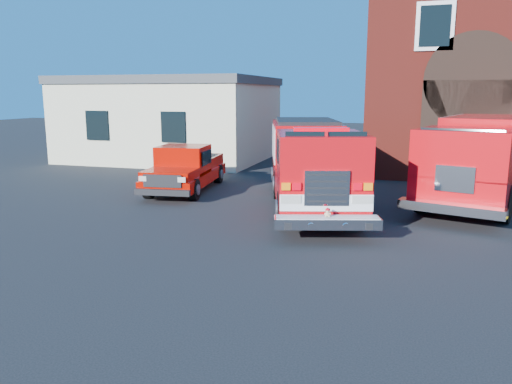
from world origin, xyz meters
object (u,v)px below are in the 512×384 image
(side_building, at_px, (173,118))
(fire_engine, at_px, (311,162))
(secondary_truck, at_px, (483,156))
(pickup_truck, at_px, (186,169))

(side_building, xyz_separation_m, fire_engine, (9.35, -9.36, -0.84))
(side_building, bearing_deg, secondary_truck, -25.79)
(fire_engine, bearing_deg, secondary_truck, 23.39)
(fire_engine, bearing_deg, side_building, 134.96)
(fire_engine, height_order, secondary_truck, secondary_truck)
(secondary_truck, bearing_deg, fire_engine, -156.61)
(fire_engine, relative_size, pickup_truck, 1.68)
(side_building, height_order, pickup_truck, side_building)
(side_building, height_order, fire_engine, side_building)
(fire_engine, bearing_deg, pickup_truck, 167.57)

